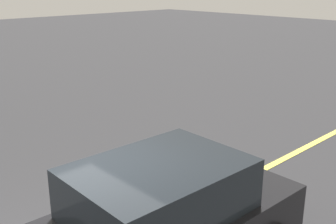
% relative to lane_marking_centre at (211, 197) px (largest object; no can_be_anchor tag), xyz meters
% --- Properties ---
extents(lane_marking_centre, '(28.00, 0.16, 0.01)m').
position_rel_lane_marking_centre_xyz_m(lane_marking_centre, '(0.00, 0.00, 0.00)').
color(lane_marking_centre, '#E0D14C').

